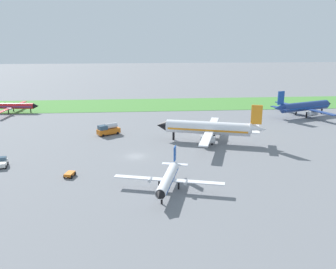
{
  "coord_description": "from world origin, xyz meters",
  "views": [
    {
      "loc": [
        1.03,
        -80.73,
        27.46
      ],
      "look_at": [
        8.35,
        7.82,
        3.0
      ],
      "focal_mm": 38.39,
      "sensor_mm": 36.0,
      "label": 1
    }
  ],
  "objects_px": {
    "airplane_parked_jet_far": "(304,107)",
    "airplane_taxiing_turboprop": "(12,106)",
    "airplane_foreground_turboprop": "(168,178)",
    "airplane_midfield_jet": "(210,128)",
    "baggage_cart_near_gate": "(70,174)",
    "fuel_truck_midfield": "(108,129)",
    "pushback_tug_by_runway": "(2,163)"
  },
  "relations": [
    {
      "from": "fuel_truck_midfield",
      "to": "airplane_parked_jet_far",
      "type": "bearing_deg",
      "value": 165.64
    },
    {
      "from": "airplane_parked_jet_far",
      "to": "pushback_tug_by_runway",
      "type": "distance_m",
      "value": 97.96
    },
    {
      "from": "airplane_parked_jet_far",
      "to": "airplane_taxiing_turboprop",
      "type": "height_order",
      "value": "airplane_parked_jet_far"
    },
    {
      "from": "airplane_foreground_turboprop",
      "to": "pushback_tug_by_runway",
      "type": "distance_m",
      "value": 38.06
    },
    {
      "from": "airplane_midfield_jet",
      "to": "airplane_taxiing_turboprop",
      "type": "bearing_deg",
      "value": -16.52
    },
    {
      "from": "baggage_cart_near_gate",
      "to": "fuel_truck_midfield",
      "type": "bearing_deg",
      "value": -174.73
    },
    {
      "from": "airplane_parked_jet_far",
      "to": "airplane_midfield_jet",
      "type": "distance_m",
      "value": 48.59
    },
    {
      "from": "airplane_midfield_jet",
      "to": "pushback_tug_by_runway",
      "type": "distance_m",
      "value": 50.84
    },
    {
      "from": "airplane_parked_jet_far",
      "to": "airplane_taxiing_turboprop",
      "type": "relative_size",
      "value": 1.13
    },
    {
      "from": "airplane_taxiing_turboprop",
      "to": "airplane_midfield_jet",
      "type": "distance_m",
      "value": 78.53
    },
    {
      "from": "airplane_taxiing_turboprop",
      "to": "baggage_cart_near_gate",
      "type": "bearing_deg",
      "value": -57.83
    },
    {
      "from": "airplane_foreground_turboprop",
      "to": "baggage_cart_near_gate",
      "type": "bearing_deg",
      "value": -96.84
    },
    {
      "from": "pushback_tug_by_runway",
      "to": "airplane_taxiing_turboprop",
      "type": "bearing_deg",
      "value": 6.1
    },
    {
      "from": "fuel_truck_midfield",
      "to": "airplane_taxiing_turboprop",
      "type": "bearing_deg",
      "value": -72.34
    },
    {
      "from": "fuel_truck_midfield",
      "to": "pushback_tug_by_runway",
      "type": "relative_size",
      "value": 1.77
    },
    {
      "from": "airplane_foreground_turboprop",
      "to": "airplane_midfield_jet",
      "type": "xyz_separation_m",
      "value": [
        13.6,
        29.89,
        1.53
      ]
    },
    {
      "from": "airplane_foreground_turboprop",
      "to": "airplane_taxiing_turboprop",
      "type": "bearing_deg",
      "value": -129.42
    },
    {
      "from": "airplane_parked_jet_far",
      "to": "fuel_truck_midfield",
      "type": "distance_m",
      "value": 69.45
    },
    {
      "from": "baggage_cart_near_gate",
      "to": "fuel_truck_midfield",
      "type": "relative_size",
      "value": 0.4
    },
    {
      "from": "airplane_foreground_turboprop",
      "to": "fuel_truck_midfield",
      "type": "relative_size",
      "value": 2.96
    },
    {
      "from": "airplane_parked_jet_far",
      "to": "baggage_cart_near_gate",
      "type": "xyz_separation_m",
      "value": [
        -72.03,
        -50.77,
        -2.89
      ]
    },
    {
      "from": "fuel_truck_midfield",
      "to": "pushback_tug_by_runway",
      "type": "distance_m",
      "value": 32.26
    },
    {
      "from": "airplane_foreground_turboprop",
      "to": "baggage_cart_near_gate",
      "type": "height_order",
      "value": "airplane_foreground_turboprop"
    },
    {
      "from": "airplane_foreground_turboprop",
      "to": "fuel_truck_midfield",
      "type": "bearing_deg",
      "value": -145.04
    },
    {
      "from": "airplane_taxiing_turboprop",
      "to": "fuel_truck_midfield",
      "type": "height_order",
      "value": "airplane_taxiing_turboprop"
    },
    {
      "from": "baggage_cart_near_gate",
      "to": "pushback_tug_by_runway",
      "type": "bearing_deg",
      "value": -99.74
    },
    {
      "from": "airplane_taxiing_turboprop",
      "to": "baggage_cart_near_gate",
      "type": "distance_m",
      "value": 73.18
    },
    {
      "from": "airplane_foreground_turboprop",
      "to": "airplane_midfield_jet",
      "type": "distance_m",
      "value": 32.88
    },
    {
      "from": "airplane_parked_jet_far",
      "to": "airplane_midfield_jet",
      "type": "xyz_separation_m",
      "value": [
        -39.13,
        -28.8,
        0.33
      ]
    },
    {
      "from": "pushback_tug_by_runway",
      "to": "fuel_truck_midfield",
      "type": "bearing_deg",
      "value": -50.34
    },
    {
      "from": "airplane_parked_jet_far",
      "to": "airplane_taxiing_turboprop",
      "type": "distance_m",
      "value": 105.46
    },
    {
      "from": "baggage_cart_near_gate",
      "to": "pushback_tug_by_runway",
      "type": "xyz_separation_m",
      "value": [
        -15.63,
        7.12,
        0.34
      ]
    }
  ]
}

